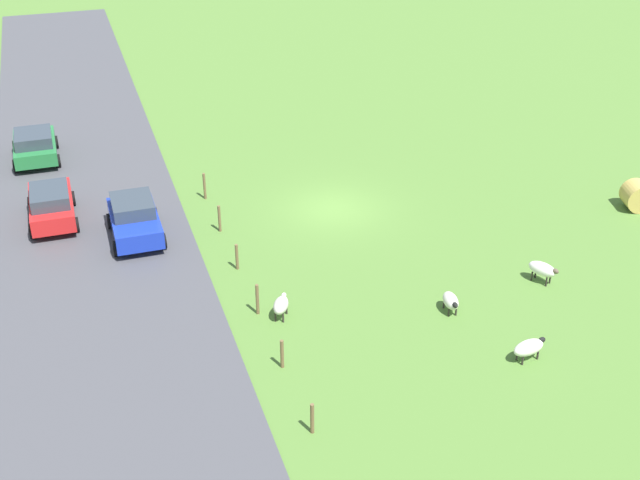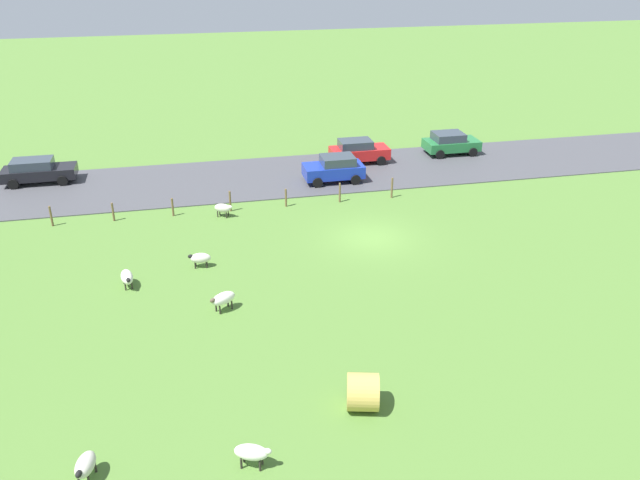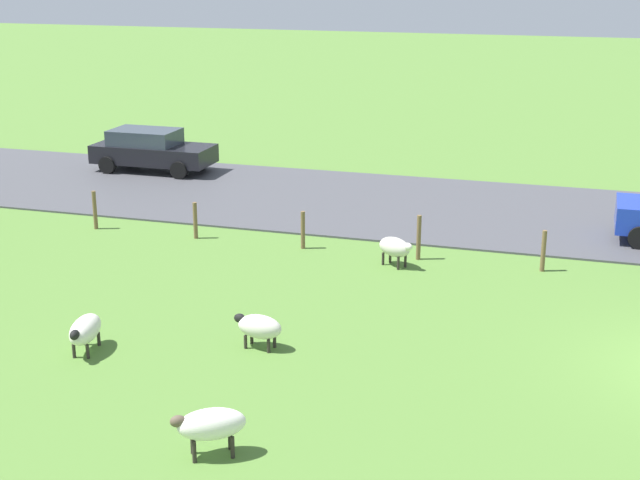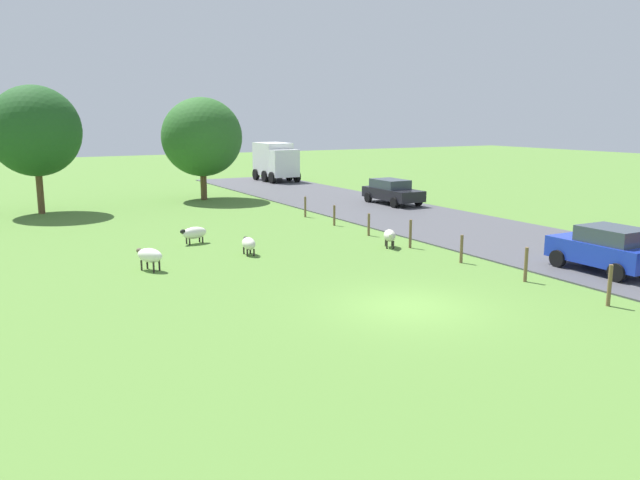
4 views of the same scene
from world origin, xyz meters
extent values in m
plane|color=#517A33|center=(0.00, 0.00, 0.00)|extent=(160.00, 160.00, 0.00)
cube|color=#47474C|center=(10.43, 0.00, 0.03)|extent=(8.00, 80.00, 0.06)
ellipsoid|color=beige|center=(-14.20, 12.94, 0.55)|extent=(1.10, 0.76, 0.53)
ellipsoid|color=black|center=(-14.66, 13.06, 0.67)|extent=(0.30, 0.24, 0.20)
cylinder|color=#2D2823|center=(-13.97, 12.74, 0.17)|extent=(0.07, 0.07, 0.35)
cylinder|color=#2D2823|center=(-13.90, 13.02, 0.17)|extent=(0.07, 0.07, 0.35)
ellipsoid|color=silver|center=(-1.38, 8.98, 0.48)|extent=(0.61, 1.02, 0.50)
ellipsoid|color=black|center=(-1.33, 9.44, 0.59)|extent=(0.21, 0.28, 0.20)
cylinder|color=#2D2823|center=(-1.49, 9.27, 0.14)|extent=(0.07, 0.07, 0.29)
cylinder|color=#2D2823|center=(-1.22, 9.23, 0.14)|extent=(0.07, 0.07, 0.29)
cylinder|color=#2D2823|center=(-1.55, 8.73, 0.14)|extent=(0.07, 0.07, 0.29)
cylinder|color=#2D2823|center=(-1.28, 8.70, 0.14)|extent=(0.07, 0.07, 0.29)
ellipsoid|color=white|center=(-14.75, 8.15, 0.56)|extent=(0.85, 1.16, 0.49)
ellipsoid|color=silver|center=(-14.94, 7.69, 0.67)|extent=(0.26, 0.31, 0.20)
cylinder|color=#2D2823|center=(-14.73, 7.84, 0.19)|extent=(0.07, 0.07, 0.37)
cylinder|color=#2D2823|center=(-14.98, 7.94, 0.19)|extent=(0.07, 0.07, 0.37)
cylinder|color=#2D2823|center=(-14.52, 8.37, 0.19)|extent=(0.07, 0.07, 0.37)
cylinder|color=#2D2823|center=(-14.77, 8.47, 0.19)|extent=(0.07, 0.07, 0.37)
ellipsoid|color=silver|center=(-2.59, 12.34, 0.49)|extent=(1.24, 0.72, 0.52)
ellipsoid|color=black|center=(-3.14, 12.24, 0.61)|extent=(0.29, 0.22, 0.20)
cylinder|color=#2D2823|center=(-2.88, 12.14, 0.15)|extent=(0.07, 0.07, 0.30)
cylinder|color=#2D2823|center=(-2.93, 12.42, 0.15)|extent=(0.07, 0.07, 0.30)
cylinder|color=#2D2823|center=(-2.25, 12.26, 0.15)|extent=(0.07, 0.07, 0.30)
cylinder|color=#2D2823|center=(-2.30, 12.54, 0.15)|extent=(0.07, 0.07, 0.30)
ellipsoid|color=white|center=(-5.59, 8.23, 0.58)|extent=(1.02, 1.23, 0.52)
ellipsoid|color=brown|center=(-5.86, 8.69, 0.69)|extent=(0.29, 0.32, 0.20)
cylinder|color=#2D2823|center=(-5.87, 8.42, 0.19)|extent=(0.07, 0.07, 0.38)
cylinder|color=#2D2823|center=(-5.62, 8.57, 0.19)|extent=(0.07, 0.07, 0.38)
cylinder|color=#2D2823|center=(-5.56, 7.89, 0.19)|extent=(0.07, 0.07, 0.38)
cylinder|color=#2D2823|center=(-5.31, 8.04, 0.19)|extent=(0.07, 0.07, 0.38)
ellipsoid|color=beige|center=(4.53, 7.45, 0.53)|extent=(0.92, 1.09, 0.51)
ellipsoid|color=silver|center=(4.30, 7.05, 0.64)|extent=(0.28, 0.31, 0.20)
cylinder|color=#2D2823|center=(4.52, 7.15, 0.17)|extent=(0.07, 0.07, 0.34)
cylinder|color=#2D2823|center=(4.27, 7.29, 0.17)|extent=(0.07, 0.07, 0.34)
cylinder|color=#2D2823|center=(4.78, 7.61, 0.17)|extent=(0.07, 0.07, 0.34)
cylinder|color=#2D2823|center=(4.54, 7.75, 0.17)|extent=(0.07, 0.07, 0.34)
cylinder|color=tan|center=(-12.88, 4.16, 0.64)|extent=(1.51, 1.35, 1.28)
cylinder|color=brown|center=(5.26, -2.81, 0.63)|extent=(0.12, 0.12, 1.27)
cylinder|color=brown|center=(5.26, 0.45, 0.60)|extent=(0.12, 0.12, 1.20)
cylinder|color=brown|center=(5.26, 3.70, 0.55)|extent=(0.12, 0.12, 1.09)
cylinder|color=brown|center=(5.26, 6.95, 0.61)|extent=(0.12, 0.12, 1.23)
cylinder|color=brown|center=(5.26, 10.21, 0.53)|extent=(0.12, 0.12, 1.07)
cylinder|color=brown|center=(5.26, 13.46, 0.53)|extent=(0.12, 0.12, 1.07)
cylinder|color=brown|center=(5.26, 16.71, 0.58)|extent=(0.12, 0.12, 1.16)
cube|color=black|center=(12.50, 18.45, 0.72)|extent=(1.84, 4.49, 0.67)
cube|color=#333D47|center=(12.50, 18.78, 1.33)|extent=(1.62, 2.47, 0.56)
cylinder|color=black|center=(13.42, 16.99, 0.38)|extent=(0.22, 0.64, 0.64)
cylinder|color=black|center=(11.58, 16.99, 0.38)|extent=(0.22, 0.64, 0.64)
cylinder|color=black|center=(13.42, 19.91, 0.38)|extent=(0.22, 0.64, 0.64)
cylinder|color=black|center=(11.58, 19.91, 0.38)|extent=(0.22, 0.64, 0.64)
cube|color=red|center=(11.96, -2.63, 0.75)|extent=(1.79, 4.03, 0.74)
cube|color=#333D47|center=(11.96, -2.32, 1.40)|extent=(1.57, 2.22, 0.56)
cylinder|color=black|center=(12.85, -3.94, 0.38)|extent=(0.22, 0.64, 0.64)
cylinder|color=black|center=(11.06, -3.94, 0.38)|extent=(0.22, 0.64, 0.64)
cylinder|color=black|center=(12.85, -1.32, 0.38)|extent=(0.22, 0.64, 0.64)
cylinder|color=black|center=(11.06, -1.32, 0.38)|extent=(0.22, 0.64, 0.64)
cube|color=#1933B2|center=(8.73, 0.02, 0.76)|extent=(1.90, 3.81, 0.77)
cube|color=#333D47|center=(8.73, -0.27, 1.43)|extent=(1.67, 2.09, 0.56)
cylinder|color=black|center=(7.78, 1.25, 0.38)|extent=(0.22, 0.64, 0.64)
cylinder|color=black|center=(9.68, 1.25, 0.38)|extent=(0.22, 0.64, 0.64)
cylinder|color=black|center=(7.78, -1.22, 0.38)|extent=(0.22, 0.64, 0.64)
cylinder|color=black|center=(9.68, -1.22, 0.38)|extent=(0.22, 0.64, 0.64)
cube|color=#237238|center=(12.49, -9.68, 0.72)|extent=(2.00, 3.86, 0.68)
cube|color=#333D47|center=(12.49, -9.39, 1.34)|extent=(1.76, 2.12, 0.56)
cylinder|color=black|center=(13.49, -10.94, 0.38)|extent=(0.22, 0.64, 0.64)
cylinder|color=black|center=(11.49, -10.94, 0.38)|extent=(0.22, 0.64, 0.64)
cylinder|color=black|center=(13.49, -8.43, 0.38)|extent=(0.22, 0.64, 0.64)
cylinder|color=black|center=(11.49, -8.43, 0.38)|extent=(0.22, 0.64, 0.64)
camera|label=1|loc=(10.76, 31.10, 16.97)|focal=46.37mm
camera|label=2|loc=(-29.48, 9.29, 14.56)|focal=36.20mm
camera|label=3|loc=(-17.47, 2.78, 7.76)|focal=50.62mm
camera|label=4|loc=(-11.05, -14.55, 5.55)|focal=35.53mm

